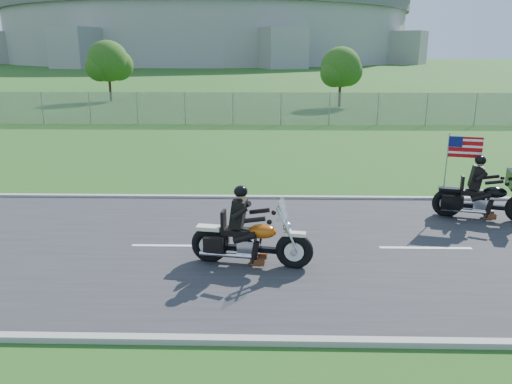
{
  "coord_description": "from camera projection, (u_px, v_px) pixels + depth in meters",
  "views": [
    {
      "loc": [
        0.19,
        -11.21,
        4.68
      ],
      "look_at": [
        -0.08,
        0.0,
        1.42
      ],
      "focal_mm": 35.0,
      "sensor_mm": 36.0,
      "label": 1
    }
  ],
  "objects": [
    {
      "name": "ground",
      "position": [
        259.0,
        248.0,
        12.08
      ],
      "size": [
        420.0,
        420.0,
        0.0
      ],
      "primitive_type": "plane",
      "color": "#214916",
      "rests_on": "ground"
    },
    {
      "name": "road",
      "position": [
        259.0,
        247.0,
        12.07
      ],
      "size": [
        120.0,
        8.0,
        0.04
      ],
      "primitive_type": "cube",
      "color": "#28282B",
      "rests_on": "ground"
    },
    {
      "name": "curb_north",
      "position": [
        261.0,
        198.0,
        15.95
      ],
      "size": [
        120.0,
        0.18,
        0.12
      ],
      "primitive_type": "cube",
      "color": "#9E9B93",
      "rests_on": "ground"
    },
    {
      "name": "curb_south",
      "position": [
        255.0,
        341.0,
        8.17
      ],
      "size": [
        120.0,
        0.18,
        0.12
      ],
      "primitive_type": "cube",
      "color": "#9E9B93",
      "rests_on": "ground"
    },
    {
      "name": "fence",
      "position": [
        185.0,
        108.0,
        31.11
      ],
      "size": [
        60.0,
        0.03,
        2.0
      ],
      "primitive_type": "cube",
      "color": "gray",
      "rests_on": "ground"
    },
    {
      "name": "stadium",
      "position": [
        210.0,
        14.0,
        171.35
      ],
      "size": [
        140.4,
        140.4,
        29.2
      ],
      "color": "#A3A099",
      "rests_on": "ground"
    },
    {
      "name": "tree_fence_near",
      "position": [
        341.0,
        69.0,
        39.94
      ],
      "size": [
        3.52,
        3.28,
        4.75
      ],
      "color": "#382316",
      "rests_on": "ground"
    },
    {
      "name": "tree_fence_mid",
      "position": [
        109.0,
        63.0,
        44.15
      ],
      "size": [
        3.96,
        3.69,
        5.3
      ],
      "color": "#382316",
      "rests_on": "ground"
    },
    {
      "name": "motorcycle_lead",
      "position": [
        249.0,
        241.0,
        10.96
      ],
      "size": [
        2.74,
        0.94,
        1.85
      ],
      "rotation": [
        0.0,
        0.0,
        -0.16
      ],
      "color": "black",
      "rests_on": "ground"
    },
    {
      "name": "motorcycle_follow",
      "position": [
        484.0,
        199.0,
        13.87
      ],
      "size": [
        2.71,
        1.19,
        2.29
      ],
      "rotation": [
        0.0,
        0.0,
        -0.24
      ],
      "color": "black",
      "rests_on": "ground"
    }
  ]
}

